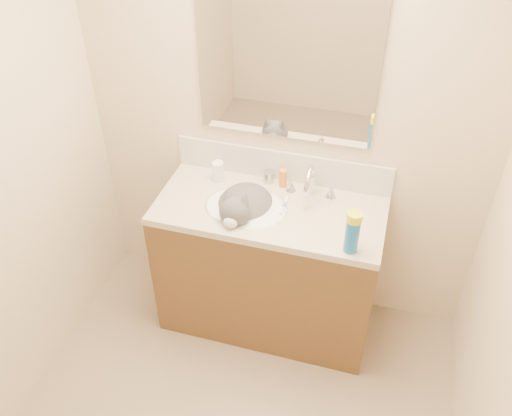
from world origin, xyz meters
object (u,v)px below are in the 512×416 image
Objects in this scene: amber_bottle at (283,178)px; basin at (246,217)px; pill_bottle at (218,171)px; spray_can at (352,235)px; silver_jar at (268,177)px; faucet at (310,185)px; vanity_cabinet at (268,269)px; cat at (244,209)px.

basin is at bearing -121.23° from amber_bottle.
pill_bottle reaches higher than basin.
spray_can is (0.57, -0.18, 0.16)m from basin.
silver_jar is 0.36× the size of spray_can.
amber_bottle is at bearing -10.26° from silver_jar.
basin is 1.61× the size of faucet.
vanity_cabinet is 0.73m from spray_can.
silver_jar is (-0.07, 0.22, 0.48)m from vanity_cabinet.
amber_bottle is (0.16, 0.22, 0.08)m from cat.
basin is 0.31m from pill_bottle.
basin is at bearing -102.20° from silver_jar.
faucet is 0.52m from pill_bottle.
faucet is at bearing 29.12° from basin.
silver_jar is 0.09m from amber_bottle.
amber_bottle is (0.14, 0.23, 0.12)m from basin.
cat is 0.25m from silver_jar.
amber_bottle reaches higher than vanity_cabinet.
faucet reaches higher than vanity_cabinet.
silver_jar reaches higher than basin.
cat is at bearing 162.13° from spray_can.
faucet reaches higher than pill_bottle.
silver_jar is (0.05, 0.25, 0.10)m from basin.
basin is at bearing 162.47° from spray_can.
basin is (-0.12, -0.03, 0.38)m from vanity_cabinet.
cat is 2.37× the size of spray_can.
faucet is 0.37m from cat.
faucet is 0.26m from silver_jar.
silver_jar is (0.07, 0.24, 0.06)m from cat.
silver_jar is at bearing 162.16° from faucet.
basin is at bearing -165.96° from vanity_cabinet.
spray_can reaches higher than basin.
vanity_cabinet is at bearing -95.67° from amber_bottle.
cat is (-0.32, -0.16, -0.11)m from faucet.
faucet is 0.18m from amber_bottle.
faucet is at bearing -2.21° from pill_bottle.
vanity_cabinet is 4.29× the size of faucet.
cat is 3.77× the size of pill_bottle.
vanity_cabinet is at bearing 11.07° from cat.
cat reaches higher than pill_bottle.
amber_bottle is at bearing 57.16° from cat.
cat is at bearing -125.00° from amber_bottle.
vanity_cabinet is at bearing 154.97° from spray_can.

